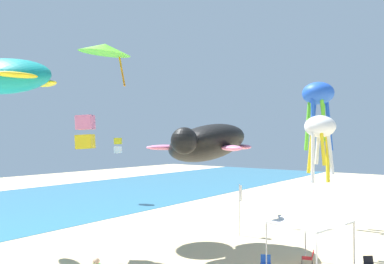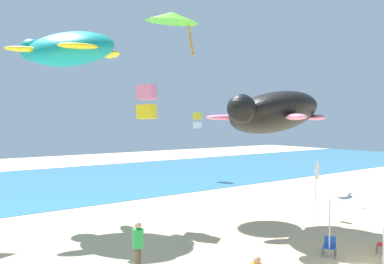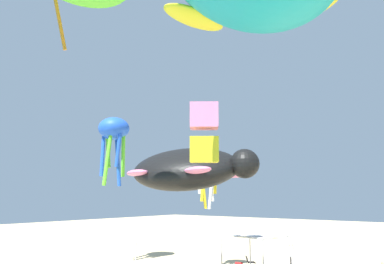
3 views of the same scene
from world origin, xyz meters
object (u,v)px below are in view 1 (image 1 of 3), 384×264
(canopy_tent, at_px, (310,218))
(kite_box_pink, at_px, (85,132))
(kite_box_yellow, at_px, (118,145))
(kite_octopus_blue, at_px, (318,97))
(folding_chair_facing_ocean, at_px, (309,257))
(kite_octopus_white, at_px, (320,130))
(banner_flag, at_px, (240,204))
(kite_turtle_teal, at_px, (0,76))
(folding_chair_near_cooler, at_px, (266,263))
(folding_chair_left_of_tent, at_px, (370,264))
(kite_turtle_black, at_px, (206,143))
(kite_delta_lime, at_px, (105,49))

(canopy_tent, xyz_separation_m, kite_box_pink, (-4.62, 11.84, 4.34))
(kite_box_yellow, height_order, kite_octopus_blue, kite_octopus_blue)
(folding_chair_facing_ocean, height_order, kite_octopus_white, kite_octopus_white)
(banner_flag, bearing_deg, kite_octopus_blue, -28.20)
(kite_turtle_teal, bearing_deg, kite_octopus_white, -171.16)
(kite_box_yellow, bearing_deg, folding_chair_near_cooler, 25.48)
(folding_chair_near_cooler, relative_size, folding_chair_left_of_tent, 1.00)
(kite_box_pink, relative_size, kite_turtle_teal, 0.29)
(banner_flag, bearing_deg, folding_chair_facing_ocean, -117.87)
(kite_octopus_blue, height_order, kite_turtle_teal, kite_turtle_teal)
(folding_chair_near_cooler, height_order, banner_flag, banner_flag)
(kite_turtle_teal, bearing_deg, banner_flag, -154.27)
(canopy_tent, distance_m, folding_chair_left_of_tent, 3.72)
(folding_chair_facing_ocean, bearing_deg, kite_box_pink, -83.93)
(kite_turtle_black, bearing_deg, folding_chair_facing_ocean, 84.03)
(folding_chair_facing_ocean, distance_m, banner_flag, 7.00)
(kite_turtle_black, bearing_deg, kite_box_yellow, -127.79)
(kite_box_pink, bearing_deg, folding_chair_near_cooler, 72.44)
(canopy_tent, distance_m, kite_delta_lime, 17.91)
(kite_octopus_white, height_order, kite_turtle_black, kite_octopus_white)
(folding_chair_left_of_tent, relative_size, folding_chair_facing_ocean, 1.00)
(kite_turtle_black, relative_size, kite_box_pink, 3.58)
(canopy_tent, height_order, folding_chair_facing_ocean, canopy_tent)
(folding_chair_near_cooler, bearing_deg, kite_box_pink, 171.60)
(kite_turtle_black, xyz_separation_m, kite_turtle_teal, (-8.50, 8.38, 3.83))
(kite_octopus_blue, distance_m, kite_turtle_teal, 22.13)
(folding_chair_left_of_tent, bearing_deg, kite_turtle_teal, 169.56)
(kite_turtle_black, distance_m, kite_turtle_teal, 12.54)
(banner_flag, xyz_separation_m, kite_turtle_teal, (-12.43, 8.47, 8.10))
(canopy_tent, relative_size, kite_turtle_teal, 0.56)
(kite_octopus_white, xyz_separation_m, kite_turtle_teal, (-11.54, 14.33, 3.05))
(kite_box_pink, bearing_deg, kite_octopus_blue, 113.21)
(folding_chair_near_cooler, relative_size, kite_box_pink, 0.40)
(folding_chair_facing_ocean, relative_size, kite_box_pink, 0.40)
(kite_octopus_white, relative_size, kite_octopus_blue, 0.73)
(kite_box_yellow, bearing_deg, kite_turtle_teal, -13.13)
(kite_box_yellow, bearing_deg, kite_box_pink, 1.42)
(folding_chair_facing_ocean, relative_size, kite_delta_lime, 0.21)
(folding_chair_facing_ocean, distance_m, kite_turtle_teal, 19.76)
(banner_flag, distance_m, kite_turtle_black, 5.80)
(kite_octopus_white, bearing_deg, kite_box_pink, 92.02)
(folding_chair_facing_ocean, relative_size, kite_octopus_white, 0.21)
(folding_chair_left_of_tent, bearing_deg, kite_octopus_blue, 81.38)
(folding_chair_left_of_tent, bearing_deg, kite_box_yellow, 125.58)
(kite_octopus_blue, relative_size, kite_box_pink, 2.62)
(folding_chair_left_of_tent, bearing_deg, folding_chair_near_cooler, 174.69)
(folding_chair_near_cooler, xyz_separation_m, kite_box_yellow, (9.39, 21.85, 5.54))
(folding_chair_near_cooler, xyz_separation_m, kite_octopus_blue, (11.66, 1.23, 9.47))
(folding_chair_near_cooler, bearing_deg, kite_box_yellow, 129.15)
(canopy_tent, height_order, banner_flag, banner_flag)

